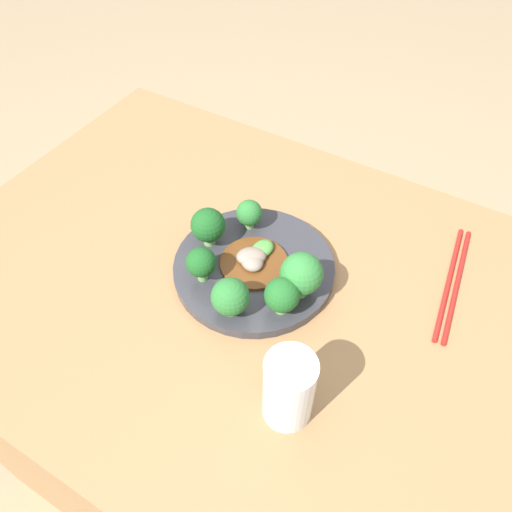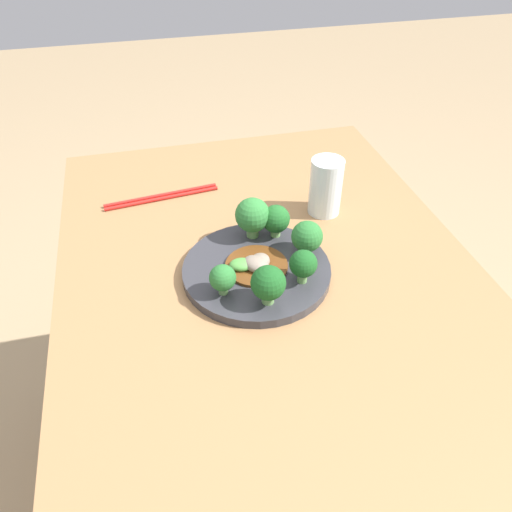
% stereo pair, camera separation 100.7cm
% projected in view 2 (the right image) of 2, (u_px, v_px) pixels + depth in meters
% --- Properties ---
extents(ground_plane, '(8.00, 8.00, 0.00)m').
position_uv_depth(ground_plane, '(266.00, 489.00, 1.30)').
color(ground_plane, '#9E8460').
extents(table, '(0.97, 0.69, 0.76)m').
position_uv_depth(table, '(268.00, 405.00, 1.06)').
color(table, olive).
rests_on(table, ground_plane).
extents(plate, '(0.24, 0.24, 0.02)m').
position_uv_depth(plate, '(256.00, 269.00, 0.81)').
color(plate, '#333338').
rests_on(plate, table).
extents(broccoli_west, '(0.06, 0.06, 0.07)m').
position_uv_depth(broccoli_west, '(252.00, 216.00, 0.84)').
color(broccoli_west, '#70A356').
rests_on(broccoli_west, plate).
extents(broccoli_north, '(0.05, 0.05, 0.06)m').
position_uv_depth(broccoli_north, '(307.00, 237.00, 0.81)').
color(broccoli_north, '#70A356').
rests_on(broccoli_north, plate).
extents(broccoli_southeast, '(0.04, 0.04, 0.05)m').
position_uv_depth(broccoli_southeast, '(223.00, 278.00, 0.74)').
color(broccoli_southeast, '#70A356').
rests_on(broccoli_southeast, plate).
extents(broccoli_northeast, '(0.04, 0.04, 0.06)m').
position_uv_depth(broccoli_northeast, '(303.00, 264.00, 0.76)').
color(broccoli_northeast, '#70A356').
rests_on(broccoli_northeast, plate).
extents(broccoli_east, '(0.05, 0.05, 0.06)m').
position_uv_depth(broccoli_east, '(268.00, 283.00, 0.72)').
color(broccoli_east, '#70A356').
rests_on(broccoli_east, plate).
extents(broccoli_northwest, '(0.05, 0.05, 0.06)m').
position_uv_depth(broccoli_northwest, '(276.00, 219.00, 0.85)').
color(broccoli_northwest, '#7AAD5B').
rests_on(broccoli_northwest, plate).
extents(stirfry_center, '(0.10, 0.10, 0.02)m').
position_uv_depth(stirfry_center, '(254.00, 263.00, 0.80)').
color(stirfry_center, '#5B3314').
rests_on(stirfry_center, plate).
extents(drinking_glass, '(0.06, 0.06, 0.11)m').
position_uv_depth(drinking_glass, '(326.00, 187.00, 0.92)').
color(drinking_glass, silver).
rests_on(drinking_glass, table).
extents(chopsticks, '(0.04, 0.23, 0.01)m').
position_uv_depth(chopsticks, '(162.00, 197.00, 0.99)').
color(chopsticks, red).
rests_on(chopsticks, table).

